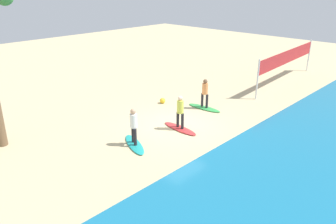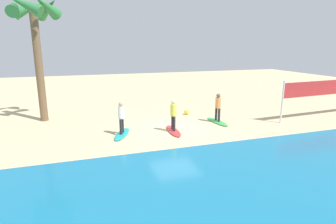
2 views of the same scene
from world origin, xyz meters
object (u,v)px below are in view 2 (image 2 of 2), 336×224
(palm_tree, at_px, (34,20))
(beach_ball, at_px, (187,112))
(surfer_green, at_px, (218,105))
(surfer_teal, at_px, (121,115))
(surfer_red, at_px, (173,113))
(surfboard_red, at_px, (173,131))
(surfboard_teal, at_px, (122,134))
(surfboard_green, at_px, (217,122))

(palm_tree, distance_m, beach_ball, 10.51)
(surfer_green, height_order, surfer_teal, same)
(surfer_green, height_order, surfer_red, same)
(surfer_red, bearing_deg, beach_ball, -122.59)
(surfboard_red, distance_m, surfboard_teal, 2.69)
(surfer_teal, distance_m, beach_ball, 5.64)
(surfer_teal, height_order, beach_ball, surfer_teal)
(surfer_red, distance_m, surfer_teal, 2.69)
(surfer_red, bearing_deg, surfer_green, -163.59)
(surfboard_green, distance_m, surfer_red, 3.37)
(surfer_red, bearing_deg, surfer_teal, -6.80)
(surfboard_green, height_order, surfer_teal, surfer_teal)
(surfer_green, height_order, beach_ball, surfer_green)
(surfboard_green, relative_size, surfboard_teal, 1.00)
(surfboard_red, height_order, palm_tree, palm_tree)
(surfer_green, relative_size, surfboard_teal, 0.78)
(surfer_green, height_order, surfboard_teal, surfer_green)
(surfer_green, bearing_deg, beach_ball, -66.48)
(surfboard_green, distance_m, beach_ball, 2.55)
(surfboard_red, height_order, beach_ball, beach_ball)
(surfer_red, bearing_deg, surfboard_teal, -6.80)
(surfboard_red, bearing_deg, surfboard_teal, -92.80)
(surfboard_green, xyz_separation_m, surfer_teal, (5.76, 0.59, 0.99))
(surfboard_green, height_order, surfboard_red, same)
(surfer_green, distance_m, surfboard_red, 3.37)
(surfboard_red, bearing_deg, surfer_teal, -92.80)
(surfboard_green, relative_size, surfer_red, 1.28)
(surfboard_green, xyz_separation_m, palm_tree, (9.78, -3.67, 5.77))
(surfboard_teal, height_order, beach_ball, beach_ball)
(surfer_red, bearing_deg, surfboard_green, -163.59)
(palm_tree, bearing_deg, surfer_teal, 133.32)
(surfer_green, bearing_deg, palm_tree, -20.56)
(surfer_green, relative_size, surfer_red, 1.00)
(surfer_teal, bearing_deg, surfboard_green, -174.13)
(surfer_teal, distance_m, palm_tree, 7.56)
(surfer_red, height_order, surfer_teal, same)
(surfboard_red, xyz_separation_m, surfboard_teal, (2.67, -0.32, 0.00))
(surfboard_red, relative_size, surfer_red, 1.28)
(surfboard_green, bearing_deg, palm_tree, -113.86)
(surfboard_teal, relative_size, palm_tree, 0.29)
(surfboard_red, distance_m, surfer_teal, 2.86)
(surfer_green, xyz_separation_m, palm_tree, (9.78, -3.67, 4.78))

